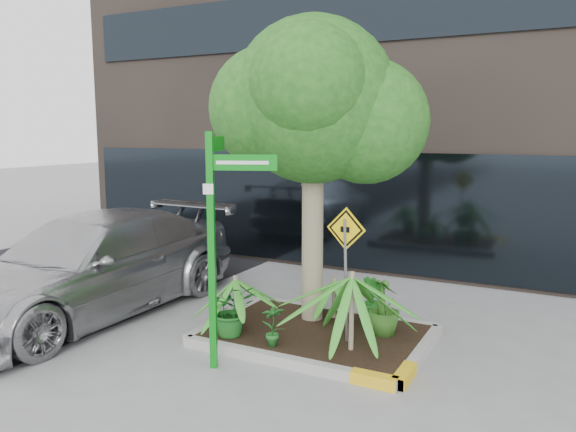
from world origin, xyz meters
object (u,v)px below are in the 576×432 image
at_px(cattle_sign, 346,252).
at_px(tree, 314,101).
at_px(parked_car, 92,265).
at_px(street_sign_post, 217,224).

bearing_deg(cattle_sign, tree, 144.79).
bearing_deg(parked_car, tree, 19.20).
height_order(parked_car, street_sign_post, street_sign_post).
relative_size(parked_car, street_sign_post, 1.88).
bearing_deg(parked_car, street_sign_post, -12.54).
xyz_separation_m(tree, parked_car, (-3.70, -1.11, -2.75)).
height_order(parked_car, cattle_sign, cattle_sign).
xyz_separation_m(tree, street_sign_post, (-0.47, -1.98, -1.66)).
height_order(tree, cattle_sign, tree).
xyz_separation_m(street_sign_post, cattle_sign, (1.34, 1.20, -0.47)).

